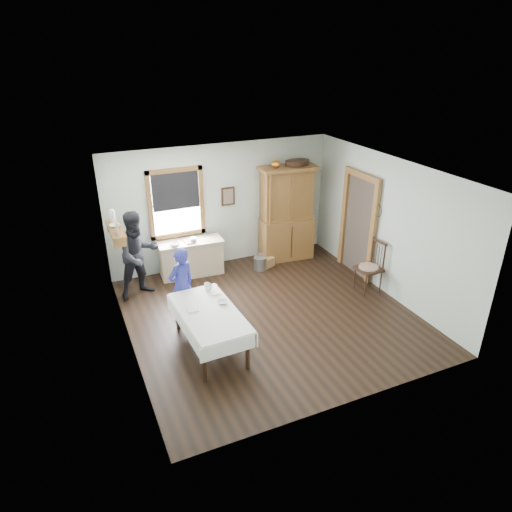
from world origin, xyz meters
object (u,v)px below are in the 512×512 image
at_px(figure_dark, 139,257).
at_px(wicker_basket, 265,262).
at_px(spindle_chair, 369,266).
at_px(china_hutch, 287,214).
at_px(pail, 260,263).
at_px(work_counter, 191,258).
at_px(woman_blue, 182,288).
at_px(dining_table, 210,330).

bearing_deg(figure_dark, wicker_basket, -12.81).
xyz_separation_m(spindle_chair, figure_dark, (-4.20, 1.70, 0.27)).
height_order(china_hutch, wicker_basket, china_hutch).
distance_m(pail, figure_dark, 2.68).
xyz_separation_m(work_counter, woman_blue, (-0.66, -1.70, 0.27)).
xyz_separation_m(work_counter, dining_table, (-0.48, -2.66, -0.05)).
bearing_deg(spindle_chair, china_hutch, 105.99).
xyz_separation_m(wicker_basket, woman_blue, (-2.28, -1.39, 0.56)).
bearing_deg(woman_blue, wicker_basket, -170.72).
distance_m(work_counter, spindle_chair, 3.71).
xyz_separation_m(china_hutch, woman_blue, (-2.92, -1.65, -0.42)).
xyz_separation_m(china_hutch, pail, (-0.82, -0.34, -0.93)).
bearing_deg(dining_table, pail, 49.75).
bearing_deg(china_hutch, spindle_chair, -64.35).
bearing_deg(dining_table, wicker_basket, 48.31).
xyz_separation_m(dining_table, wicker_basket, (2.09, 2.35, -0.24)).
bearing_deg(dining_table, woman_blue, 100.71).
height_order(work_counter, woman_blue, woman_blue).
height_order(spindle_chair, woman_blue, woman_blue).
distance_m(china_hutch, woman_blue, 3.38).
relative_size(pail, woman_blue, 0.22).
relative_size(dining_table, pail, 5.85).
bearing_deg(figure_dark, china_hutch, -8.92).
height_order(china_hutch, pail, china_hutch).
height_order(pail, woman_blue, woman_blue).
bearing_deg(china_hutch, pail, -152.47).
bearing_deg(figure_dark, pail, -14.43).
bearing_deg(wicker_basket, work_counter, 169.05).
xyz_separation_m(work_counter, china_hutch, (2.26, -0.05, 0.69)).
bearing_deg(wicker_basket, figure_dark, -177.68).
bearing_deg(woman_blue, pail, -170.24).
bearing_deg(pail, spindle_chair, -47.24).
relative_size(work_counter, china_hutch, 0.63).
distance_m(woman_blue, figure_dark, 1.38).
bearing_deg(china_hutch, dining_table, -131.44).
bearing_deg(work_counter, dining_table, -96.63).
relative_size(work_counter, spindle_chair, 1.27).
xyz_separation_m(pail, wicker_basket, (0.17, 0.08, -0.04)).
distance_m(work_counter, dining_table, 2.71).
bearing_deg(work_counter, woman_blue, -107.63).
relative_size(china_hutch, wicker_basket, 6.06).
height_order(pail, figure_dark, figure_dark).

